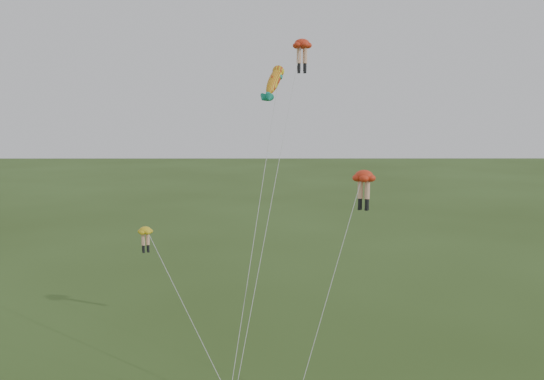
{
  "coord_description": "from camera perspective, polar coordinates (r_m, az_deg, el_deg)",
  "views": [
    {
      "loc": [
        1.0,
        -32.32,
        16.18
      ],
      "look_at": [
        1.12,
        6.0,
        10.75
      ],
      "focal_mm": 40.0,
      "sensor_mm": 36.0,
      "label": 1
    }
  ],
  "objects": [
    {
      "name": "legs_kite_yellow",
      "position": [
        36.47,
        -11.46,
        -4.69
      ],
      "size": [
        6.16,
        5.56,
        9.03
      ],
      "rotation": [
        0.0,
        0.0,
        0.43
      ],
      "color": "gold",
      "rests_on": "ground"
    },
    {
      "name": "legs_kite_red_mid",
      "position": [
        39.52,
        8.59,
        0.83
      ],
      "size": [
        5.7,
        8.78,
        11.99
      ],
      "rotation": [
        0.0,
        0.0,
        -0.48
      ],
      "color": "red",
      "rests_on": "ground"
    },
    {
      "name": "legs_kite_red_high",
      "position": [
        44.0,
        2.75,
        12.91
      ],
      "size": [
        5.15,
        14.3,
        20.81
      ],
      "rotation": [
        0.0,
        0.0,
        0.11
      ],
      "color": "red",
      "rests_on": "ground"
    },
    {
      "name": "fish_kite",
      "position": [
        43.32,
        0.2,
        10.15
      ],
      "size": [
        3.65,
        14.38,
        19.23
      ],
      "rotation": [
        0.73,
        0.0,
        -0.4
      ],
      "color": "yellow",
      "rests_on": "ground"
    }
  ]
}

